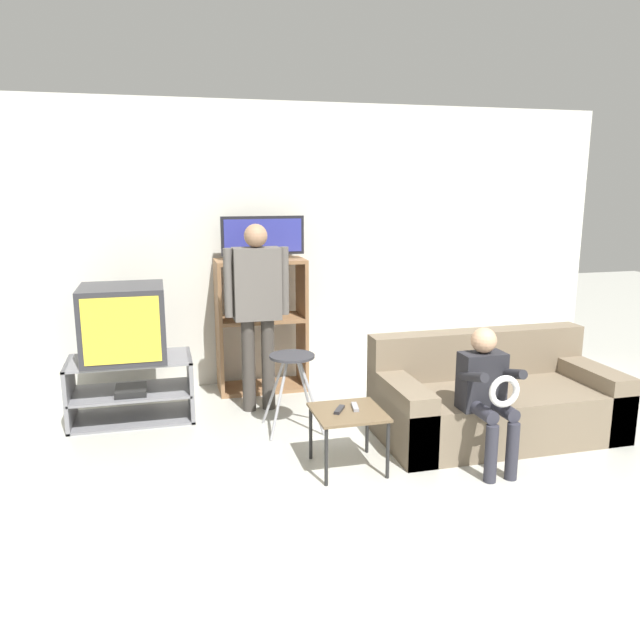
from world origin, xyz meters
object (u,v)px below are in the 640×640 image
at_px(tv_stand, 131,389).
at_px(television_main, 123,323).
at_px(remote_control_white, 355,407).
at_px(couch, 494,401).
at_px(media_shelf, 261,324).
at_px(television_flat, 263,239).
at_px(folding_stool, 292,369).
at_px(snack_table, 348,418).
at_px(person_standing_adult, 257,300).
at_px(person_seated_child, 487,388).
at_px(remote_control_black, 339,410).

distance_m(tv_stand, television_main, 0.55).
bearing_deg(remote_control_white, couch, 22.69).
relative_size(television_main, media_shelf, 0.53).
xyz_separation_m(television_main, couch, (2.70, -1.02, -0.54)).
bearing_deg(tv_stand, television_flat, 22.64).
xyz_separation_m(folding_stool, remote_control_white, (0.27, -0.72, -0.07)).
bearing_deg(couch, snack_table, -166.57).
distance_m(couch, person_standing_adult, 2.02).
height_order(remote_control_white, person_seated_child, person_seated_child).
relative_size(remote_control_white, person_standing_adult, 0.09).
bearing_deg(media_shelf, tv_stand, -156.64).
height_order(couch, person_seated_child, person_seated_child).
height_order(remote_control_black, couch, couch).
height_order(television_main, television_flat, television_flat).
xyz_separation_m(television_main, person_standing_adult, (1.06, -0.06, 0.14)).
bearing_deg(folding_stool, person_seated_child, -40.82).
relative_size(person_standing_adult, person_seated_child, 1.66).
bearing_deg(couch, media_shelf, 135.47).
height_order(remote_control_white, person_standing_adult, person_standing_adult).
xyz_separation_m(tv_stand, remote_control_black, (1.37, -1.29, 0.17)).
height_order(couch, person_standing_adult, person_standing_adult).
bearing_deg(snack_table, folding_stool, 105.61).
distance_m(television_flat, person_seated_child, 2.45).
bearing_deg(tv_stand, media_shelf, 23.36).
relative_size(folding_stool, remote_control_white, 4.19).
distance_m(couch, person_seated_child, 0.67).
distance_m(snack_table, remote_control_white, 0.09).
bearing_deg(person_standing_adult, media_shelf, 77.86).
height_order(television_main, person_seated_child, television_main).
distance_m(folding_stool, remote_control_white, 0.78).
bearing_deg(remote_control_black, person_seated_child, 19.30).
xyz_separation_m(television_flat, folding_stool, (0.03, -1.03, -0.90)).
distance_m(media_shelf, couch, 2.17).
bearing_deg(television_flat, person_standing_adult, -105.42).
xyz_separation_m(tv_stand, couch, (2.67, -1.01, 0.01)).
height_order(remote_control_black, remote_control_white, same).
relative_size(tv_stand, folding_stool, 1.60).
height_order(television_main, remote_control_black, television_main).
xyz_separation_m(couch, person_standing_adult, (-1.64, 0.97, 0.69)).
distance_m(folding_stool, person_seated_child, 1.47).
distance_m(tv_stand, person_standing_adult, 1.24).
bearing_deg(tv_stand, remote_control_white, -40.57).
height_order(television_main, media_shelf, media_shelf).
height_order(television_flat, person_seated_child, television_flat).
xyz_separation_m(remote_control_white, person_seated_child, (0.84, -0.23, 0.13)).
height_order(tv_stand, remote_control_black, tv_stand).
height_order(media_shelf, remote_control_black, media_shelf).
distance_m(remote_control_black, couch, 1.34).
distance_m(media_shelf, folding_stool, 1.05).
bearing_deg(snack_table, couch, 13.43).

